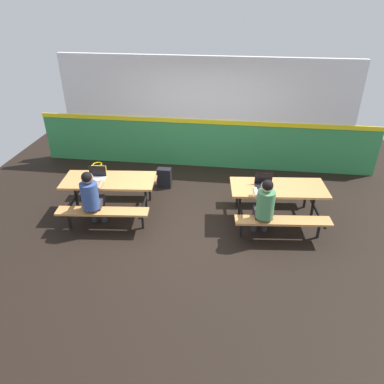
{
  "coord_description": "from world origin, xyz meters",
  "views": [
    {
      "loc": [
        0.77,
        -5.95,
        3.9
      ],
      "look_at": [
        0.0,
        -0.07,
        0.55
      ],
      "focal_mm": 34.16,
      "sensor_mm": 36.0,
      "label": 1
    }
  ],
  "objects_px": {
    "laptop_dark": "(264,183)",
    "backpack_dark": "(164,178)",
    "laptop_silver": "(97,176)",
    "picnic_table_left": "(110,187)",
    "student_further": "(264,204)",
    "picnic_table_right": "(277,195)",
    "tote_bag_bright": "(99,173)",
    "student_nearer": "(91,196)"
  },
  "relations": [
    {
      "from": "laptop_dark",
      "to": "backpack_dark",
      "type": "xyz_separation_m",
      "value": [
        -2.06,
        1.07,
        -0.57
      ]
    },
    {
      "from": "laptop_dark",
      "to": "laptop_silver",
      "type": "bearing_deg",
      "value": -177.9
    },
    {
      "from": "picnic_table_left",
      "to": "student_further",
      "type": "relative_size",
      "value": 1.48
    },
    {
      "from": "picnic_table_right",
      "to": "laptop_silver",
      "type": "distance_m",
      "value": 3.38
    },
    {
      "from": "picnic_table_left",
      "to": "laptop_dark",
      "type": "bearing_deg",
      "value": 2.56
    },
    {
      "from": "student_further",
      "to": "picnic_table_right",
      "type": "bearing_deg",
      "value": 65.04
    },
    {
      "from": "laptop_dark",
      "to": "tote_bag_bright",
      "type": "distance_m",
      "value": 3.82
    },
    {
      "from": "picnic_table_left",
      "to": "backpack_dark",
      "type": "xyz_separation_m",
      "value": [
        0.81,
        1.2,
        -0.36
      ]
    },
    {
      "from": "tote_bag_bright",
      "to": "backpack_dark",
      "type": "bearing_deg",
      "value": -2.57
    },
    {
      "from": "laptop_dark",
      "to": "backpack_dark",
      "type": "relative_size",
      "value": 0.77
    },
    {
      "from": "picnic_table_left",
      "to": "student_further",
      "type": "bearing_deg",
      "value": -9.29
    },
    {
      "from": "laptop_silver",
      "to": "tote_bag_bright",
      "type": "bearing_deg",
      "value": 111.78
    },
    {
      "from": "picnic_table_right",
      "to": "laptop_silver",
      "type": "height_order",
      "value": "laptop_silver"
    },
    {
      "from": "student_nearer",
      "to": "backpack_dark",
      "type": "relative_size",
      "value": 2.74
    },
    {
      "from": "picnic_table_right",
      "to": "laptop_silver",
      "type": "bearing_deg",
      "value": -178.25
    },
    {
      "from": "laptop_silver",
      "to": "student_nearer",
      "type": "bearing_deg",
      "value": -79.96
    },
    {
      "from": "picnic_table_left",
      "to": "backpack_dark",
      "type": "relative_size",
      "value": 4.05
    },
    {
      "from": "laptop_silver",
      "to": "laptop_dark",
      "type": "bearing_deg",
      "value": 2.1
    },
    {
      "from": "student_nearer",
      "to": "laptop_silver",
      "type": "relative_size",
      "value": 3.55
    },
    {
      "from": "student_nearer",
      "to": "tote_bag_bright",
      "type": "height_order",
      "value": "student_nearer"
    },
    {
      "from": "picnic_table_left",
      "to": "laptop_silver",
      "type": "relative_size",
      "value": 5.23
    },
    {
      "from": "picnic_table_right",
      "to": "laptop_silver",
      "type": "xyz_separation_m",
      "value": [
        -3.37,
        -0.1,
        0.21
      ]
    },
    {
      "from": "picnic_table_right",
      "to": "tote_bag_bright",
      "type": "distance_m",
      "value": 4.05
    },
    {
      "from": "picnic_table_left",
      "to": "laptop_dark",
      "type": "relative_size",
      "value": 5.23
    },
    {
      "from": "student_nearer",
      "to": "laptop_dark",
      "type": "relative_size",
      "value": 3.55
    },
    {
      "from": "picnic_table_left",
      "to": "student_further",
      "type": "xyz_separation_m",
      "value": [
        2.87,
        -0.47,
        0.13
      ]
    },
    {
      "from": "picnic_table_right",
      "to": "laptop_silver",
      "type": "relative_size",
      "value": 5.23
    },
    {
      "from": "laptop_dark",
      "to": "tote_bag_bright",
      "type": "bearing_deg",
      "value": 162.45
    },
    {
      "from": "student_nearer",
      "to": "laptop_silver",
      "type": "height_order",
      "value": "student_nearer"
    },
    {
      "from": "laptop_silver",
      "to": "tote_bag_bright",
      "type": "distance_m",
      "value": 1.47
    },
    {
      "from": "student_nearer",
      "to": "backpack_dark",
      "type": "bearing_deg",
      "value": 62.25
    },
    {
      "from": "picnic_table_left",
      "to": "backpack_dark",
      "type": "height_order",
      "value": "picnic_table_left"
    },
    {
      "from": "tote_bag_bright",
      "to": "picnic_table_right",
      "type": "bearing_deg",
      "value": -16.54
    },
    {
      "from": "laptop_silver",
      "to": "tote_bag_bright",
      "type": "relative_size",
      "value": 0.79
    },
    {
      "from": "picnic_table_right",
      "to": "laptop_dark",
      "type": "bearing_deg",
      "value": 177.76
    },
    {
      "from": "student_further",
      "to": "laptop_silver",
      "type": "bearing_deg",
      "value": 171.11
    },
    {
      "from": "student_further",
      "to": "laptop_dark",
      "type": "relative_size",
      "value": 3.55
    },
    {
      "from": "tote_bag_bright",
      "to": "student_nearer",
      "type": "bearing_deg",
      "value": -71.81
    },
    {
      "from": "laptop_silver",
      "to": "laptop_dark",
      "type": "relative_size",
      "value": 1.0
    },
    {
      "from": "laptop_silver",
      "to": "tote_bag_bright",
      "type": "xyz_separation_m",
      "value": [
        -0.5,
        1.25,
        -0.59
      ]
    },
    {
      "from": "picnic_table_left",
      "to": "tote_bag_bright",
      "type": "bearing_deg",
      "value": 119.86
    },
    {
      "from": "laptop_silver",
      "to": "student_further",
      "type": "bearing_deg",
      "value": -8.89
    }
  ]
}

